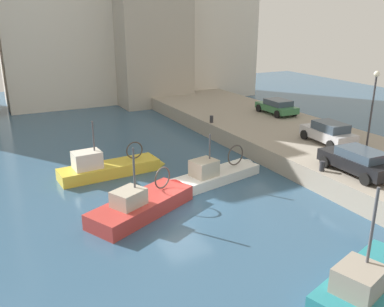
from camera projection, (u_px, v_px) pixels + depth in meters
water_surface at (184, 204)px, 21.17m from camera, size 80.00×80.00×0.00m
quay_wall at (347, 159)px, 25.98m from camera, size 9.00×56.00×1.20m
fishing_boat_red at (147, 209)px, 20.38m from camera, size 6.61×4.51×4.37m
fishing_boat_white at (219, 178)px, 24.19m from camera, size 6.90×2.90×3.66m
fishing_boat_yellow at (113, 172)px, 25.09m from camera, size 6.89×2.07×4.22m
fishing_boat_teal at (373, 289)px, 14.37m from camera, size 6.15×3.50×5.16m
parked_car_green at (277, 106)px, 35.05m from camera, size 2.08×3.93×1.26m
parked_car_black at (358, 161)px, 21.73m from camera, size 2.06×4.21×1.37m
parked_car_silver at (328, 133)px, 26.89m from camera, size 2.14×3.97×1.44m
mooring_bollard_south at (322, 166)px, 22.21m from camera, size 0.28×0.28×0.55m
mooring_bollard_mid at (212, 119)px, 32.33m from camera, size 0.28×0.28×0.55m
quay_streetlamp at (374, 97)px, 25.32m from camera, size 0.36×0.36×4.83m
waterfront_building_west at (212, 8)px, 47.64m from camera, size 9.25×6.39×19.95m
waterfront_building_west_mid at (147, 39)px, 44.33m from camera, size 7.77×8.47×13.59m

